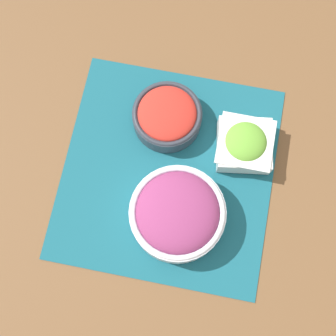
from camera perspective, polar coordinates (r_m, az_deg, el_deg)
name	(u,v)px	position (r m, az deg, el deg)	size (l,w,h in m)	color
ground_plane	(168,172)	(1.01, 0.00, -0.50)	(3.00, 3.00, 0.00)	brown
placemat	(168,172)	(1.01, 0.00, -0.47)	(0.47, 0.45, 0.00)	#195B6B
onion_bowl	(177,214)	(0.94, 1.16, -5.58)	(0.19, 0.19, 0.09)	silver
tomato_bowl	(167,116)	(1.01, -0.10, 6.39)	(0.15, 0.15, 0.06)	#333842
lettuce_bowl	(245,144)	(1.00, 9.33, 2.90)	(0.13, 0.13, 0.07)	white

